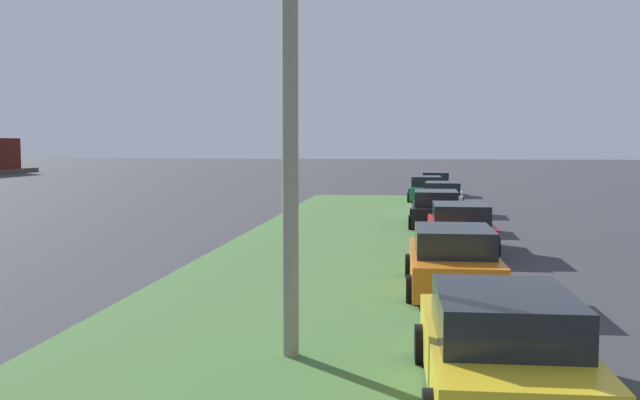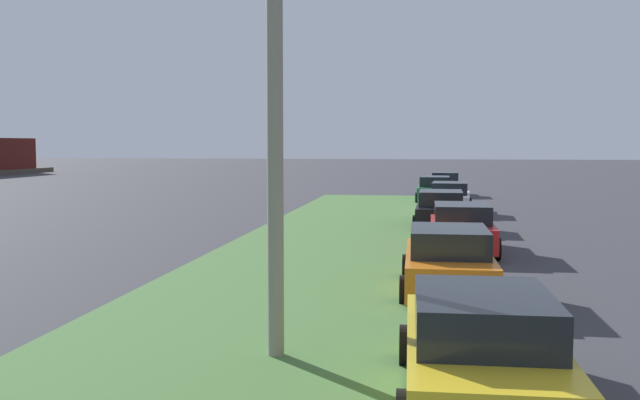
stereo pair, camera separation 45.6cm
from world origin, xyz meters
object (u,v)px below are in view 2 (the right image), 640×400
parked_car_orange (448,262)px  parked_car_green (435,190)px  parked_car_black (441,210)px  parked_car_yellow (481,351)px  streetlight (298,63)px  parked_car_red (462,229)px  parked_car_white (450,198)px  parked_car_blue (445,184)px

parked_car_orange → parked_car_green: size_ratio=1.00×
parked_car_black → parked_car_yellow: bearing=-178.6°
parked_car_black → streetlight: size_ratio=0.58×
parked_car_red → parked_car_white: size_ratio=0.98×
parked_car_yellow → parked_car_black: 18.54m
parked_car_black → parked_car_white: 6.24m
parked_car_white → streetlight: 23.91m
parked_car_black → parked_car_blue: same height
parked_car_red → parked_car_green: size_ratio=0.99×
parked_car_orange → parked_car_white: bearing=-2.7°
parked_car_yellow → parked_car_black: bearing=-1.0°
parked_car_red → parked_car_orange: bearing=174.6°
parked_car_black → parked_car_white: (6.22, -0.55, 0.00)m
parked_car_yellow → parked_car_white: size_ratio=0.99×
parked_car_black → parked_car_green: bearing=1.4°
parked_car_orange → parked_car_green: 24.16m
parked_car_orange → streetlight: bearing=155.3°
parked_car_yellow → parked_car_green: 30.71m
parked_car_green → parked_car_blue: 5.81m
parked_car_white → parked_car_green: (5.95, 0.65, 0.00)m
parked_car_green → parked_car_red: bearing=-177.2°
parked_car_white → streetlight: (-23.44, 2.94, 3.67)m
parked_car_black → parked_car_orange: bearing=-179.3°
parked_car_black → parked_car_blue: 17.94m
parked_car_blue → streetlight: size_ratio=0.58×
parked_car_red → parked_car_black: same height
parked_car_white → streetlight: streetlight is taller
parked_car_green → parked_car_blue: (5.77, -0.70, 0.00)m
parked_car_blue → streetlight: 35.48m
parked_car_orange → parked_car_blue: bearing=-2.0°
parked_car_blue → parked_car_white: bearing=-179.7°
parked_car_red → parked_car_green: same height
parked_car_yellow → parked_car_orange: 6.55m
parked_car_yellow → parked_car_red: bearing=-3.1°
parked_car_blue → streetlight: bearing=175.7°
parked_car_yellow → parked_car_orange: same height
parked_car_yellow → parked_car_blue: same height
parked_car_black → parked_car_blue: (17.93, -0.61, 0.00)m
parked_car_yellow → parked_car_white: bearing=-2.4°
parked_car_black → parked_car_red: bearing=-174.1°
parked_car_yellow → parked_car_white: same height
parked_car_green → streetlight: bearing=176.5°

